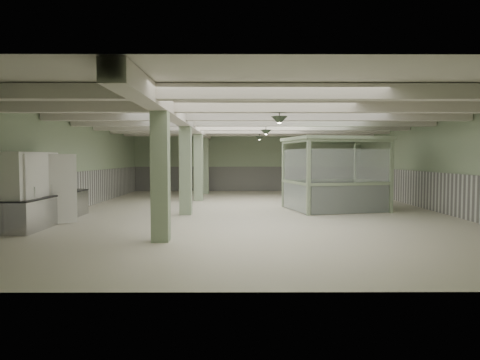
{
  "coord_description": "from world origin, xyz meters",
  "views": [
    {
      "loc": [
        -0.6,
        -16.44,
        2.06
      ],
      "look_at": [
        -0.54,
        -1.91,
        1.3
      ],
      "focal_mm": 32.0,
      "sensor_mm": 36.0,
      "label": 1
    }
  ],
  "objects_px": {
    "prep_counter": "(50,208)",
    "walkin_cooler": "(32,190)",
    "guard_booth": "(335,162)",
    "filing_cabinet": "(384,196)"
  },
  "relations": [
    {
      "from": "prep_counter",
      "to": "walkin_cooler",
      "type": "distance_m",
      "value": 1.21
    },
    {
      "from": "guard_booth",
      "to": "filing_cabinet",
      "type": "bearing_deg",
      "value": -22.08
    },
    {
      "from": "prep_counter",
      "to": "walkin_cooler",
      "type": "xyz_separation_m",
      "value": [
        -0.08,
        -1.01,
        0.66
      ]
    },
    {
      "from": "prep_counter",
      "to": "guard_booth",
      "type": "relative_size",
      "value": 1.14
    },
    {
      "from": "walkin_cooler",
      "to": "guard_booth",
      "type": "xyz_separation_m",
      "value": [
        9.82,
        4.36,
        0.78
      ]
    },
    {
      "from": "prep_counter",
      "to": "guard_booth",
      "type": "xyz_separation_m",
      "value": [
        9.74,
        3.35,
        1.44
      ]
    },
    {
      "from": "prep_counter",
      "to": "guard_booth",
      "type": "distance_m",
      "value": 10.4
    },
    {
      "from": "prep_counter",
      "to": "filing_cabinet",
      "type": "xyz_separation_m",
      "value": [
        11.62,
        3.03,
        0.1
      ]
    },
    {
      "from": "walkin_cooler",
      "to": "guard_booth",
      "type": "bearing_deg",
      "value": 23.92
    },
    {
      "from": "walkin_cooler",
      "to": "prep_counter",
      "type": "bearing_deg",
      "value": 85.26
    }
  ]
}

